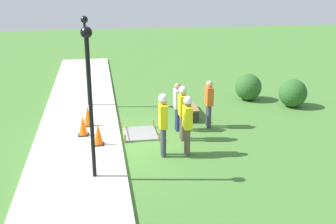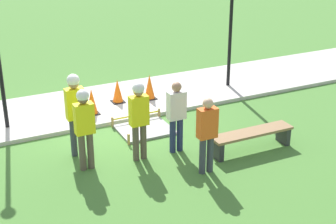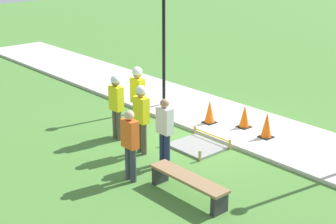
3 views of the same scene
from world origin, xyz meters
TOP-DOWN VIEW (x-y plane):
  - ground_plane at (0.00, 0.00)m, footprint 60.00×60.00m
  - sidewalk at (0.00, -1.36)m, footprint 28.00×2.73m
  - wet_concrete_patch at (-0.71, 0.66)m, footprint 1.34×1.14m
  - traffic_cone_near_patch at (-1.60, -1.04)m, footprint 0.34×0.34m
  - traffic_cone_far_patch at (-0.71, -1.19)m, footprint 0.34×0.34m
  - traffic_cone_sidewalk_edge at (0.19, -0.71)m, footprint 0.34×0.34m
  - park_bench at (-2.47, 2.68)m, footprint 2.00×0.44m
  - worker_supervisor at (1.15, 1.87)m, footprint 0.40×0.26m
  - worker_assistant at (-0.03, 1.96)m, footprint 0.40×0.26m
  - worker_trainee at (1.13, 1.16)m, footprint 0.40×0.27m
  - bystander_in_orange_shirt at (-1.05, 3.10)m, footprint 0.40×0.22m
  - bystander_in_gray_shirt at (-0.92, 1.97)m, footprint 0.40×0.22m
  - lamppost_near at (2.33, -0.83)m, footprint 0.28×0.28m

SIDE VIEW (x-z plane):
  - ground_plane at x=0.00m, z-range 0.00..0.00m
  - wet_concrete_patch at x=-0.71m, z-range -0.10..0.17m
  - sidewalk at x=0.00m, z-range 0.00..0.10m
  - park_bench at x=-2.47m, z-range 0.11..0.58m
  - traffic_cone_far_patch at x=-0.71m, z-range 0.10..0.75m
  - traffic_cone_sidewalk_edge at x=0.19m, z-range 0.10..0.78m
  - traffic_cone_near_patch at x=-1.60m, z-range 0.10..0.80m
  - bystander_in_gray_shirt at x=-0.92m, z-range 0.11..1.77m
  - bystander_in_orange_shirt at x=-1.05m, z-range 0.11..1.77m
  - worker_assistant at x=-0.03m, z-range 0.17..1.96m
  - worker_supervisor at x=1.15m, z-range 0.18..1.97m
  - worker_trainee at x=1.13m, z-range 0.20..2.10m
  - lamppost_near at x=2.33m, z-range 0.70..4.54m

